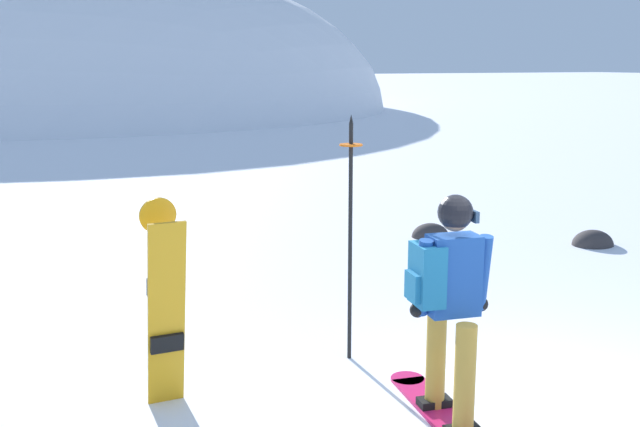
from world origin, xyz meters
TOP-DOWN VIEW (x-y plane):
  - ridge_peak_main at (0.88, 39.82)m, footprint 36.47×32.82m
  - snowboarder_main at (-0.63, 0.56)m, footprint 0.65×1.82m
  - spare_snowboard at (-2.40, 1.69)m, footprint 0.28×0.34m
  - piste_marker_near at (-0.69, 1.97)m, footprint 0.20×0.20m
  - rock_dark at (4.48, 4.25)m, footprint 0.63×0.54m
  - rock_mid at (2.63, 5.70)m, footprint 0.59×0.50m

SIDE VIEW (x-z plane):
  - ridge_peak_main at x=0.88m, z-range -8.50..8.50m
  - rock_dark at x=4.48m, z-range -0.22..0.22m
  - rock_mid at x=2.63m, z-range -0.21..0.21m
  - spare_snowboard at x=-2.40m, z-range 0.01..1.65m
  - snowboarder_main at x=-0.63m, z-range 0.06..1.78m
  - piste_marker_near at x=-0.69m, z-range 0.15..2.33m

